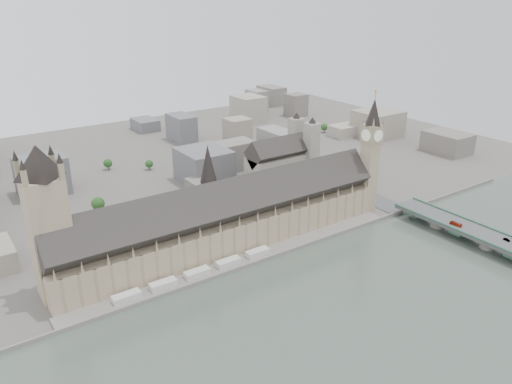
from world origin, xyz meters
TOP-DOWN VIEW (x-y plane):
  - ground at (0.00, 0.00)m, footprint 900.00×900.00m
  - embankment_wall at (0.00, -15.00)m, footprint 600.00×1.50m
  - river_terrace at (0.00, -7.50)m, footprint 270.00×15.00m
  - terrace_tents at (-40.00, -7.00)m, footprint 118.00×7.00m
  - palace_of_westminster at (0.00, 19.70)m, footprint 265.00×40.73m
  - elizabeth_tower at (138.00, 8.00)m, footprint 17.00×17.00m
  - victoria_tower at (-122.00, 26.00)m, footprint 30.00×30.00m
  - central_tower at (-10.00, 26.00)m, footprint 13.00×13.00m
  - westminster_bridge at (162.00, -87.50)m, footprint 25.00×325.00m
  - westminster_abbey at (110.92, 95.00)m, footprint 68.00×36.00m
  - city_skyline_inland at (0.00, 245.00)m, footprint 720.00×360.00m
  - park_trees at (-10.00, 60.00)m, footprint 110.00×30.00m
  - red_bus_north at (156.77, -69.53)m, footprint 3.37×9.84m
  - car_silver at (165.15, -106.63)m, footprint 2.29×5.18m
  - car_approach at (168.32, 28.80)m, footprint 2.66×4.91m

SIDE VIEW (x-z plane):
  - ground at x=0.00m, z-range 0.00..0.00m
  - river_terrace at x=0.00m, z-range 0.00..2.00m
  - embankment_wall at x=0.00m, z-range 0.00..3.00m
  - terrace_tents at x=-40.00m, z-range 2.00..6.00m
  - westminster_bridge at x=162.00m, z-range 0.00..10.25m
  - park_trees at x=-10.00m, z-range 0.00..15.00m
  - car_approach at x=168.32m, z-range 10.25..11.60m
  - car_silver at x=165.15m, z-range 10.25..11.90m
  - red_bus_north at x=156.77m, z-range 10.25..12.94m
  - city_skyline_inland at x=0.00m, z-range 0.00..38.00m
  - palace_of_westminster at x=0.00m, z-range -5.02..50.43m
  - westminster_abbey at x=110.92m, z-range -6.92..57.08m
  - victoria_tower at x=-122.00m, z-range 5.20..105.20m
  - central_tower at x=-10.00m, z-range 33.92..81.92m
  - elizabeth_tower at x=138.00m, z-range 4.34..111.84m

